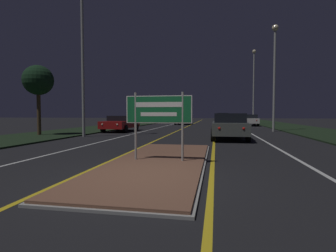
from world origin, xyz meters
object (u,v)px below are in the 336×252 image
car_approaching_0 (121,123)px  car_receding_1 (225,121)px  streetlight_left_near (82,34)px  car_receding_3 (222,118)px  car_approaching_1 (183,119)px  car_approaching_2 (171,118)px  car_receding_2 (249,120)px  streetlight_right_far (254,79)px  car_receding_0 (229,126)px  highway_sign (159,113)px  streetlight_right_near (275,64)px

car_approaching_0 → car_receding_1: bearing=26.6°
streetlight_left_near → car_receding_3: bearing=71.0°
car_approaching_1 → car_approaching_2: car_approaching_2 is taller
car_receding_3 → car_approaching_0: bearing=-112.1°
car_approaching_1 → car_receding_2: bearing=-18.4°
streetlight_right_far → car_receding_0: size_ratio=2.09×
car_receding_0 → car_receding_3: car_receding_3 is taller
streetlight_right_far → car_receding_3: bearing=119.3°
car_receding_2 → car_receding_3: bearing=107.9°
streetlight_left_near → car_receding_3: (9.22, 26.72, -5.59)m
car_approaching_1 → highway_sign: bearing=-84.3°
streetlight_right_near → car_receding_3: 20.39m
car_receding_2 → car_approaching_2: 16.65m
highway_sign → streetlight_right_far: (6.39, 27.87, 4.37)m
highway_sign → car_approaching_1: (-2.79, 28.17, -0.75)m
highway_sign → car_approaching_2: size_ratio=0.45×
car_receding_3 → car_approaching_2: 9.05m
car_approaching_2 → streetlight_left_near: bearing=-91.2°
highway_sign → car_receding_3: 34.67m
car_receding_2 → car_approaching_0: 16.96m
car_receding_3 → car_approaching_0: car_receding_3 is taller
car_receding_3 → streetlight_right_far: bearing=-60.7°
streetlight_right_far → car_receding_2: bearing=-107.7°
car_receding_0 → car_receding_1: size_ratio=1.07×
car_approaching_0 → streetlight_left_near: bearing=-95.6°
streetlight_right_far → car_receding_0: streetlight_right_far is taller
car_receding_1 → car_receding_2: 8.58m
streetlight_right_far → car_receding_3: streetlight_right_far is taller
streetlight_right_far → car_approaching_0: bearing=-130.1°
car_receding_3 → car_receding_2: bearing=-72.1°
car_receding_0 → car_approaching_2: car_approaching_2 is taller
car_receding_2 → car_approaching_1: (-8.38, 2.79, 0.00)m
highway_sign → car_receding_2: (5.59, 25.38, -0.75)m
highway_sign → car_approaching_0: bearing=114.9°
car_receding_0 → car_approaching_2: (-8.35, 29.53, 0.00)m
car_receding_1 → car_approaching_1: (-5.30, 10.80, -0.02)m
streetlight_left_near → car_approaching_2: bearing=88.8°
highway_sign → car_approaching_0: size_ratio=0.43×
streetlight_left_near → car_receding_1: (9.10, 9.53, -5.66)m
streetlight_right_near → car_approaching_1: 16.64m
car_approaching_0 → streetlight_right_near: bearing=9.1°
car_receding_2 → car_receding_0: bearing=-100.4°
car_receding_0 → car_receding_1: 9.54m
highway_sign → car_receding_1: bearing=81.8°
car_receding_0 → streetlight_left_near: bearing=180.0°
car_approaching_2 → car_receding_0: bearing=-74.2°
streetlight_left_near → car_receding_0: size_ratio=2.18×
streetlight_left_near → car_approaching_0: 7.77m
car_receding_0 → highway_sign: bearing=-107.0°
streetlight_right_near → car_approaching_2: bearing=118.7°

